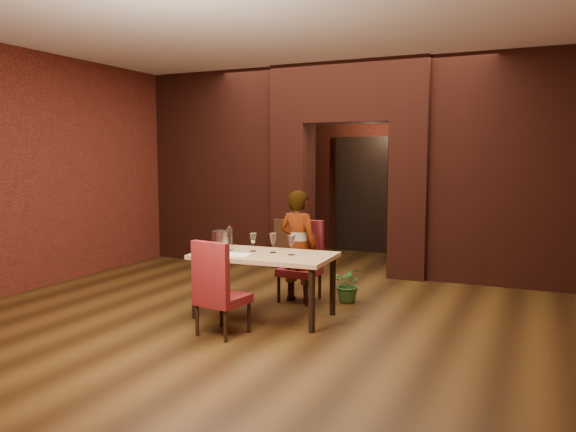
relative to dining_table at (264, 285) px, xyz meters
The scene contains 24 objects.
floor 0.86m from the dining_table, 85.75° to the left, with size 8.00×8.00×0.00m, color #412910.
ceiling 2.95m from the dining_table, 85.75° to the left, with size 7.00×8.00×0.04m, color silver.
wall_back 4.94m from the dining_table, 89.30° to the left, with size 7.00×0.04×3.20m, color maroon.
wall_front 3.45m from the dining_table, 88.96° to the right, with size 7.00×0.04×3.20m, color maroon.
wall_left 3.74m from the dining_table, 167.16° to the left, with size 0.04×8.00×3.20m, color maroon.
pillar_left 3.03m from the dining_table, 107.76° to the left, with size 0.55×0.55×2.30m, color maroon.
pillar_right 3.07m from the dining_table, 70.09° to the left, with size 0.55×0.55×2.30m, color maroon.
lintel 3.67m from the dining_table, 88.80° to the left, with size 2.45×0.55×0.90m, color maroon.
wing_wall_left 3.82m from the dining_table, 129.61° to the left, with size 2.27×0.35×3.20m, color maroon.
wing_wall_right 3.89m from the dining_table, 49.00° to the left, with size 2.27×0.35×3.20m, color maroon.
vent_panel 2.65m from the dining_table, 109.71° to the left, with size 0.40×0.03×0.50m, color #AC5B32.
rear_door 4.79m from the dining_table, 94.14° to the left, with size 0.90×0.08×2.10m, color black.
rear_door_frame 4.75m from the dining_table, 94.17° to the left, with size 1.02×0.04×2.22m, color black.
dining_table is the anchor object (origin of this frame).
chair_far 0.81m from the dining_table, 84.10° to the left, with size 0.45×0.45×0.99m, color maroon.
chair_near 0.75m from the dining_table, 97.09° to the right, with size 0.44×0.44×0.96m, color maroon.
person_seated 0.83m from the dining_table, 83.85° to the left, with size 0.50×0.33×1.38m, color beige.
wine_glass_a 0.50m from the dining_table, 156.79° to the left, with size 0.08×0.08×0.21m, color white, non-canonical shape.
wine_glass_b 0.48m from the dining_table, 53.87° to the left, with size 0.09×0.09×0.22m, color silver, non-canonical shape.
wine_glass_c 0.56m from the dining_table, ahead, with size 0.09×0.09×0.22m, color white, non-canonical shape.
tasting_sheet 0.49m from the dining_table, 141.78° to the right, with size 0.32×0.24×0.00m, color white.
wine_bucket 0.70m from the dining_table, 169.63° to the right, with size 0.20×0.20×0.24m, color #B8B8C0.
water_bottle 0.68m from the dining_table, behind, with size 0.07×0.07×0.28m, color white.
potted_plant 1.20m from the dining_table, 56.17° to the left, with size 0.41×0.36×0.46m, color #2F6329.
Camera 1 is at (2.74, -6.26, 1.78)m, focal length 35.00 mm.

